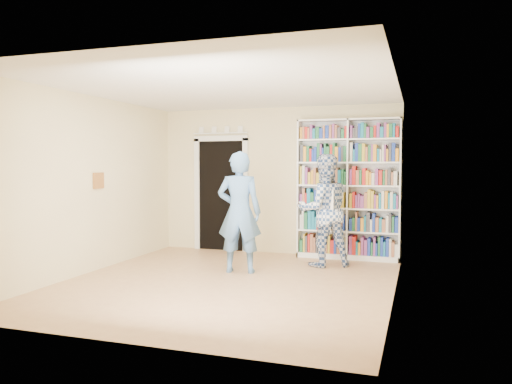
% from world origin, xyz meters
% --- Properties ---
extents(floor, '(5.00, 5.00, 0.00)m').
position_xyz_m(floor, '(0.00, 0.00, 0.00)').
color(floor, '#AA7752').
rests_on(floor, ground).
extents(ceiling, '(5.00, 5.00, 0.00)m').
position_xyz_m(ceiling, '(0.00, 0.00, 2.70)').
color(ceiling, white).
rests_on(ceiling, wall_back).
extents(wall_back, '(4.50, 0.00, 4.50)m').
position_xyz_m(wall_back, '(0.00, 2.50, 1.35)').
color(wall_back, beige).
rests_on(wall_back, floor).
extents(wall_left, '(0.00, 5.00, 5.00)m').
position_xyz_m(wall_left, '(-2.25, 0.00, 1.35)').
color(wall_left, beige).
rests_on(wall_left, floor).
extents(wall_right, '(0.00, 5.00, 5.00)m').
position_xyz_m(wall_right, '(2.25, 0.00, 1.35)').
color(wall_right, beige).
rests_on(wall_right, floor).
extents(bookshelf, '(1.77, 0.33, 2.44)m').
position_xyz_m(bookshelf, '(1.35, 2.34, 1.23)').
color(bookshelf, white).
rests_on(bookshelf, floor).
extents(doorway, '(1.10, 0.08, 2.43)m').
position_xyz_m(doorway, '(-1.10, 2.48, 1.18)').
color(doorway, black).
rests_on(doorway, floor).
extents(wall_art, '(0.03, 0.25, 0.25)m').
position_xyz_m(wall_art, '(-2.23, 0.20, 1.40)').
color(wall_art, brown).
rests_on(wall_art, wall_left).
extents(man_blue, '(0.74, 0.55, 1.85)m').
position_xyz_m(man_blue, '(-0.07, 0.70, 0.92)').
color(man_blue, '#527EB6').
rests_on(man_blue, floor).
extents(man_plaid, '(1.10, 1.01, 1.82)m').
position_xyz_m(man_plaid, '(1.06, 1.58, 0.91)').
color(man_plaid, navy).
rests_on(man_plaid, floor).
extents(paper_sheet, '(0.23, 0.05, 0.32)m').
position_xyz_m(paper_sheet, '(1.14, 1.37, 1.10)').
color(paper_sheet, white).
rests_on(paper_sheet, man_plaid).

